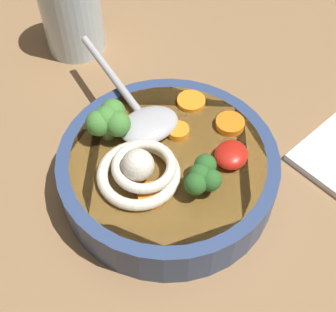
{
  "coord_description": "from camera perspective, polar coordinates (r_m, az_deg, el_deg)",
  "views": [
    {
      "loc": [
        -23.17,
        -7.0,
        42.42
      ],
      "look_at": [
        0.87,
        3.97,
        8.13
      ],
      "focal_mm": 49.66,
      "sensor_mm": 36.0,
      "label": 1
    }
  ],
  "objects": [
    {
      "name": "table_slab",
      "position": [
        0.47,
        3.96,
        -7.08
      ],
      "size": [
        109.88,
        109.88,
        3.49
      ],
      "primitive_type": "cube",
      "color": "#936D47",
      "rests_on": "ground"
    },
    {
      "name": "soup_bowl",
      "position": [
        0.45,
        0.0,
        -1.74
      ],
      "size": [
        20.99,
        20.99,
        4.64
      ],
      "color": "#334775",
      "rests_on": "table_slab"
    },
    {
      "name": "noodle_pile",
      "position": [
        0.41,
        -3.47,
        -1.72
      ],
      "size": [
        8.3,
        8.14,
        3.34
      ],
      "color": "silver",
      "rests_on": "soup_bowl"
    },
    {
      "name": "soup_spoon",
      "position": [
        0.46,
        -3.23,
        4.97
      ],
      "size": [
        12.69,
        16.02,
        1.6
      ],
      "rotation": [
        0.0,
        0.0,
        0.96
      ],
      "color": "#B7B7BC",
      "rests_on": "soup_bowl"
    },
    {
      "name": "chili_sauce_dollop",
      "position": [
        0.43,
        7.78,
        0.16
      ],
      "size": [
        3.38,
        3.04,
        1.52
      ],
      "primitive_type": "ellipsoid",
      "color": "red",
      "rests_on": "soup_bowl"
    },
    {
      "name": "broccoli_floret_center",
      "position": [
        0.43,
        -7.34,
        4.36
      ],
      "size": [
        4.71,
        4.05,
        3.72
      ],
      "color": "#7A9E60",
      "rests_on": "soup_bowl"
    },
    {
      "name": "broccoli_floret_near_spoon",
      "position": [
        0.4,
        4.11,
        -2.53
      ],
      "size": [
        3.86,
        3.32,
        3.05
      ],
      "color": "#7A9E60",
      "rests_on": "soup_bowl"
    },
    {
      "name": "carrot_slice_beside_noodles",
      "position": [
        0.4,
        -1.99,
        -4.82
      ],
      "size": [
        2.55,
        2.55,
        0.62
      ],
      "primitive_type": "cylinder",
      "color": "orange",
      "rests_on": "soup_bowl"
    },
    {
      "name": "carrot_slice_far",
      "position": [
        0.45,
        1.27,
        3.08
      ],
      "size": [
        2.14,
        2.14,
        0.73
      ],
      "primitive_type": "cylinder",
      "color": "orange",
      "rests_on": "soup_bowl"
    },
    {
      "name": "carrot_slice_extra_a",
      "position": [
        0.48,
        2.86,
        6.75
      ],
      "size": [
        2.9,
        2.9,
        0.46
      ],
      "primitive_type": "cylinder",
      "color": "orange",
      "rests_on": "soup_bowl"
    },
    {
      "name": "carrot_slice_front",
      "position": [
        0.46,
        7.73,
        3.92
      ],
      "size": [
        2.83,
        2.83,
        0.7
      ],
      "primitive_type": "cylinder",
      "color": "orange",
      "rests_on": "soup_bowl"
    },
    {
      "name": "drinking_glass",
      "position": [
        0.6,
        -11.76,
        16.8
      ],
      "size": [
        7.31,
        7.31,
        9.95
      ],
      "primitive_type": "cylinder",
      "color": "silver",
      "rests_on": "table_slab"
    }
  ]
}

